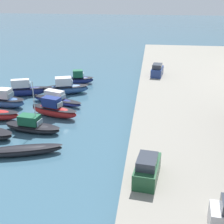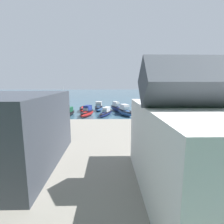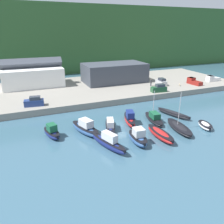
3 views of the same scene
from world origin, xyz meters
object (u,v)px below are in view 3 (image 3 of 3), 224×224
(person_on_quay, at_px, (151,82))
(moored_boat_4, at_px, (154,118))
(parked_car_1, at_px, (34,102))
(pickup_truck_1, at_px, (212,79))
(moored_boat_7, at_px, (138,138))
(moored_boat_6, at_px, (108,142))
(moored_boat_9, at_px, (179,128))
(moored_boat_3, at_px, (130,119))
(moored_boat_0, at_px, (52,132))
(parked_car_2, at_px, (161,82))
(dog_on_quay, at_px, (180,84))
(moored_boat_2, at_px, (110,126))
(parked_car_0, at_px, (159,89))
(moored_boat_5, at_px, (173,114))
(moored_boat_8, at_px, (160,134))
(pickup_truck_0, at_px, (194,81))
(moored_boat_10, at_px, (205,125))
(moored_boat_1, at_px, (85,128))

(person_on_quay, bearing_deg, moored_boat_4, -120.47)
(parked_car_1, distance_m, pickup_truck_1, 56.09)
(moored_boat_7, bearing_deg, parked_car_1, 128.03)
(moored_boat_6, relative_size, moored_boat_9, 0.99)
(person_on_quay, bearing_deg, moored_boat_3, -131.29)
(moored_boat_0, relative_size, pickup_truck_1, 1.14)
(parked_car_2, relative_size, dog_on_quay, 5.21)
(moored_boat_2, bearing_deg, parked_car_0, 53.54)
(moored_boat_5, xyz_separation_m, pickup_truck_1, (28.48, 17.25, 1.84))
(moored_boat_8, xyz_separation_m, pickup_truck_0, (28.42, 23.83, 1.66))
(moored_boat_7, distance_m, moored_boat_8, 4.51)
(parked_car_0, distance_m, person_on_quay, 6.75)
(moored_boat_0, relative_size, moored_boat_5, 0.64)
(moored_boat_9, distance_m, moored_boat_10, 5.39)
(moored_boat_8, bearing_deg, parked_car_1, 131.28)
(moored_boat_2, xyz_separation_m, moored_boat_8, (6.68, -6.65, -0.02))
(moored_boat_5, bearing_deg, moored_boat_3, 161.50)
(moored_boat_8, distance_m, moored_boat_10, 10.27)
(moored_boat_8, distance_m, pickup_truck_0, 37.12)
(moored_boat_0, xyz_separation_m, moored_boat_9, (22.28, -6.43, -0.35))
(parked_car_1, distance_m, parked_car_2, 37.85)
(moored_boat_3, bearing_deg, moored_boat_7, -90.59)
(moored_boat_10, bearing_deg, parked_car_1, 163.74)
(moored_boat_8, xyz_separation_m, person_on_quay, (14.97, 27.05, 1.94))
(moored_boat_4, bearing_deg, moored_boat_8, -106.05)
(moored_boat_0, relative_size, moored_boat_9, 0.66)
(moored_boat_10, bearing_deg, moored_boat_2, 178.79)
(moored_boat_6, distance_m, parked_car_0, 30.65)
(moored_boat_4, xyz_separation_m, parked_car_2, (15.61, 20.27, 1.73))
(moored_boat_6, bearing_deg, parked_car_2, 24.47)
(parked_car_0, xyz_separation_m, pickup_truck_1, (23.59, 4.25, -0.10))
(parked_car_0, xyz_separation_m, parked_car_1, (-32.41, 0.98, 0.00))
(moored_boat_7, distance_m, pickup_truck_0, 40.73)
(moored_boat_5, relative_size, parked_car_0, 1.92)
(dog_on_quay, bearing_deg, moored_boat_3, -114.94)
(moored_boat_2, height_order, pickup_truck_1, pickup_truck_1)
(moored_boat_0, relative_size, moored_boat_3, 0.75)
(parked_car_0, bearing_deg, moored_boat_3, 137.02)
(moored_boat_3, relative_size, dog_on_quay, 8.61)
(moored_boat_6, relative_size, parked_car_1, 1.84)
(moored_boat_9, bearing_deg, parked_car_0, 75.24)
(parked_car_0, bearing_deg, moored_boat_10, 178.59)
(moored_boat_0, bearing_deg, moored_boat_6, -58.80)
(parked_car_0, bearing_deg, moored_boat_5, 166.70)
(moored_boat_8, bearing_deg, parked_car_0, 56.59)
(moored_boat_1, bearing_deg, parked_car_2, 14.47)
(moored_boat_1, distance_m, moored_boat_2, 4.83)
(moored_boat_1, xyz_separation_m, moored_boat_2, (4.82, -0.08, -0.30))
(moored_boat_5, relative_size, moored_boat_9, 1.03)
(moored_boat_7, height_order, moored_boat_9, moored_boat_9)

